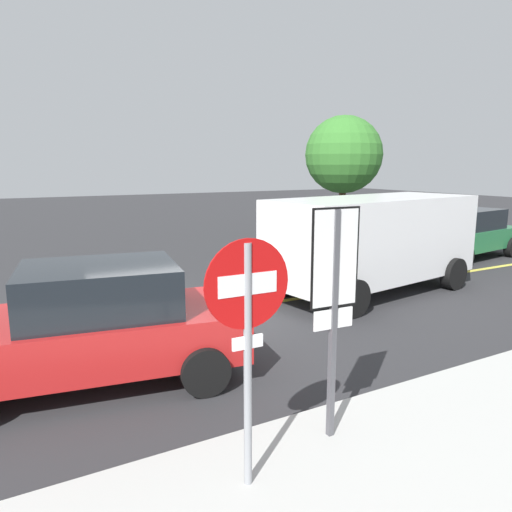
{
  "coord_description": "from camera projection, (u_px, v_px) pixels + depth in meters",
  "views": [
    {
      "loc": [
        -2.77,
        -8.57,
        2.91
      ],
      "look_at": [
        1.77,
        -0.39,
        1.15
      ],
      "focal_mm": 33.78,
      "sensor_mm": 36.0,
      "label": 1
    }
  ],
  "objects": [
    {
      "name": "ground_plane",
      "position": [
        166.0,
        320.0,
        9.22
      ],
      "size": [
        80.0,
        80.0,
        0.0
      ],
      "primitive_type": "plane",
      "color": "#2D2D30"
    },
    {
      "name": "sidewalk_curb",
      "position": [
        367.0,
        484.0,
        4.35
      ],
      "size": [
        40.0,
        2.5,
        0.15
      ],
      "primitive_type": "cube",
      "color": "#B2B2AD"
    },
    {
      "name": "lane_marking_centre",
      "position": [
        296.0,
        299.0,
        10.65
      ],
      "size": [
        28.0,
        0.16,
        0.01
      ],
      "primitive_type": "cube",
      "color": "#E0D14C"
    },
    {
      "name": "stop_sign",
      "position": [
        248.0,
        326.0,
        3.98
      ],
      "size": [
        0.76,
        0.07,
        2.34
      ],
      "color": "gray",
      "rests_on": "ground_plane"
    },
    {
      "name": "speed_limit_sign",
      "position": [
        334.0,
        284.0,
        4.71
      ],
      "size": [
        0.54,
        0.06,
        2.52
      ],
      "color": "#4C4C51",
      "rests_on": "ground_plane"
    },
    {
      "name": "white_van",
      "position": [
        374.0,
        238.0,
        11.01
      ],
      "size": [
        5.43,
        2.84,
        2.2
      ],
      "color": "white",
      "rests_on": "ground_plane"
    },
    {
      "name": "car_red_approaching",
      "position": [
        90.0,
        325.0,
        6.44
      ],
      "size": [
        4.37,
        2.55,
        1.62
      ],
      "color": "red",
      "rests_on": "ground_plane"
    },
    {
      "name": "car_green_near_curb",
      "position": [
        464.0,
        233.0,
        15.32
      ],
      "size": [
        4.26,
        2.45,
        1.55
      ],
      "color": "#236B3D",
      "rests_on": "ground_plane"
    },
    {
      "name": "tree_left_verge",
      "position": [
        344.0,
        155.0,
        19.79
      ],
      "size": [
        3.17,
        3.17,
        4.93
      ],
      "color": "#513823",
      "rests_on": "ground_plane"
    }
  ]
}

